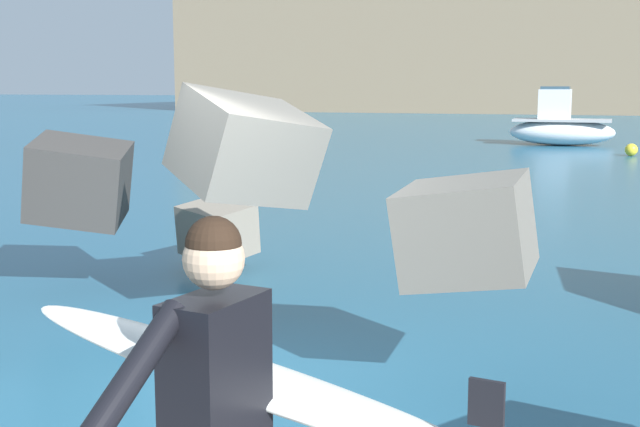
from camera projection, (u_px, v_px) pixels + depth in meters
name	position (u px, v px, depth m)	size (l,w,h in m)	color
ground_plane	(187.00, 382.00, 6.97)	(400.00, 400.00, 0.00)	#235B7A
breakwater_jetty	(165.00, 228.00, 8.29)	(30.96, 6.60, 2.48)	gray
surfer_with_board	(227.00, 415.00, 2.99)	(2.12, 1.31, 1.78)	black
boat_near_centre	(561.00, 127.00, 34.70)	(4.25, 1.91, 2.43)	white
mooring_buoy_middle	(631.00, 150.00, 29.49)	(0.44, 0.44, 0.44)	yellow
headland_bluff	(601.00, 18.00, 87.33)	(81.17, 38.90, 18.84)	#847056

